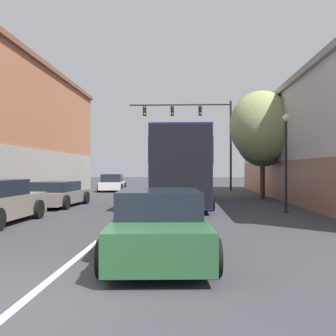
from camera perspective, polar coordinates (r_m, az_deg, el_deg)
name	(u,v)px	position (r m, az deg, el deg)	size (l,w,h in m)	color
ground_plane	(24,301)	(5.85, -20.17, -17.66)	(160.00, 160.00, 0.00)	#38383D
lane_center_line	(146,202)	(21.25, -3.22, -4.90)	(0.14, 43.84, 0.01)	silver
bus	(183,165)	(20.10, 2.15, 0.45)	(2.83, 10.92, 3.52)	navy
hatchback_foreground	(159,226)	(7.83, -1.30, -8.38)	(2.22, 4.21, 1.34)	#285633
parked_car_left_near	(112,183)	(31.67, -8.08, -2.18)	(2.19, 4.69, 1.36)	silver
parked_car_left_far	(58,194)	(19.22, -15.73, -3.68)	(2.20, 4.69, 1.18)	slate
traffic_signal_gantry	(198,124)	(33.21, 4.42, 6.38)	(8.60, 0.36, 7.46)	black
street_lamp	(286,158)	(16.44, 16.75, 1.42)	(0.30, 0.30, 3.96)	black
street_tree_near	(262,126)	(23.30, 13.43, 5.95)	(3.67, 3.30, 6.26)	#4C3823
street_tree_far	(263,137)	(24.38, 13.65, 4.45)	(3.31, 2.98, 5.55)	#3D2D1E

